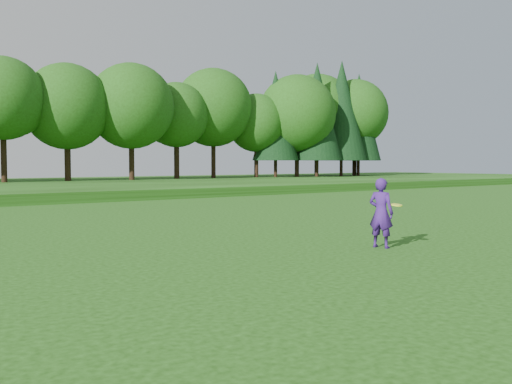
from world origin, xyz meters
TOP-DOWN VIEW (x-y plane):
  - ground at (0.00, 0.00)m, footprint 140.00×140.00m
  - walking_path at (0.00, 20.00)m, footprint 130.00×1.60m
  - woman at (2.72, -1.22)m, footprint 0.68×0.82m

SIDE VIEW (x-z plane):
  - ground at x=0.00m, z-range 0.00..0.00m
  - walking_path at x=0.00m, z-range 0.00..0.04m
  - woman at x=2.72m, z-range 0.00..1.80m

